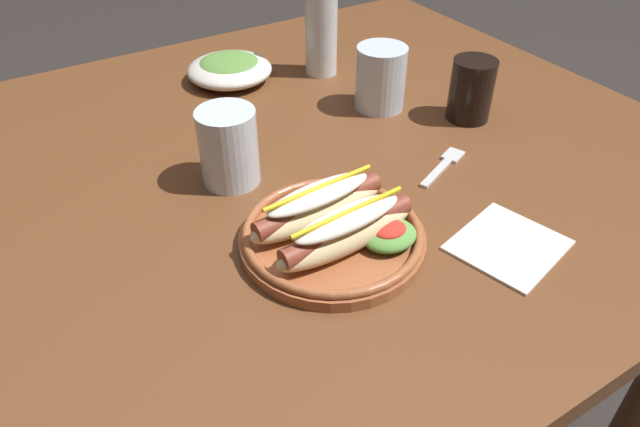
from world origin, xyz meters
The scene contains 10 objects.
ground_plane centered at (0.00, 0.00, 0.00)m, with size 8.00×8.00×0.00m, color #2D2826.
dining_table centered at (0.00, 0.00, 0.65)m, with size 1.24×1.06×0.74m.
hot_dog_plate centered at (-0.07, -0.21, 0.77)m, with size 0.24×0.24×0.08m.
fork centered at (0.18, -0.15, 0.74)m, with size 0.12×0.07×0.00m.
soda_cup centered at (0.31, -0.05, 0.79)m, with size 0.07×0.07×0.10m, color black.
water_cup centered at (-0.12, -0.01, 0.80)m, with size 0.08×0.08×0.11m, color silver.
extra_cup centered at (0.21, 0.06, 0.80)m, with size 0.09×0.09×0.11m, color silver.
glass_bottle centered at (0.19, 0.24, 0.83)m, with size 0.06×0.06×0.23m.
side_bowl centered at (0.03, 0.30, 0.76)m, with size 0.16×0.16×0.05m.
napkin centered at (0.12, -0.33, 0.74)m, with size 0.13×0.12×0.00m, color white.
Camera 1 is at (-0.38, -0.68, 1.23)m, focal length 32.60 mm.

